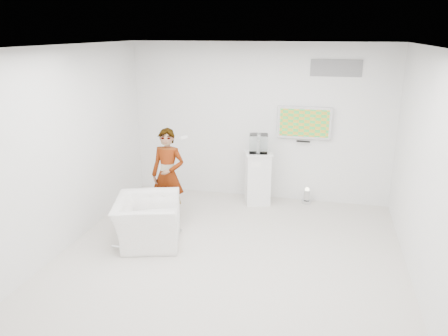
{
  "coord_description": "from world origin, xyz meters",
  "views": [
    {
      "loc": [
        1.25,
        -5.67,
        3.19
      ],
      "look_at": [
        -0.25,
        0.6,
        1.15
      ],
      "focal_mm": 35.0,
      "sensor_mm": 36.0,
      "label": 1
    }
  ],
  "objects_px": {
    "pedestal": "(258,178)",
    "floor_uplight": "(307,196)",
    "person": "(168,175)",
    "armchair": "(147,221)",
    "tv": "(304,123)"
  },
  "relations": [
    {
      "from": "armchair",
      "to": "floor_uplight",
      "type": "distance_m",
      "value": 3.22
    },
    {
      "from": "person",
      "to": "armchair",
      "type": "height_order",
      "value": "person"
    },
    {
      "from": "person",
      "to": "armchair",
      "type": "bearing_deg",
      "value": -87.81
    },
    {
      "from": "tv",
      "to": "armchair",
      "type": "height_order",
      "value": "tv"
    },
    {
      "from": "person",
      "to": "floor_uplight",
      "type": "bearing_deg",
      "value": 32.3
    },
    {
      "from": "armchair",
      "to": "tv",
      "type": "bearing_deg",
      "value": -59.74
    },
    {
      "from": "tv",
      "to": "floor_uplight",
      "type": "distance_m",
      "value": 1.41
    },
    {
      "from": "pedestal",
      "to": "armchair",
      "type": "bearing_deg",
      "value": -124.78
    },
    {
      "from": "tv",
      "to": "floor_uplight",
      "type": "xyz_separation_m",
      "value": [
        0.13,
        -0.13,
        -1.4
      ]
    },
    {
      "from": "person",
      "to": "floor_uplight",
      "type": "relative_size",
      "value": 5.38
    },
    {
      "from": "pedestal",
      "to": "floor_uplight",
      "type": "height_order",
      "value": "pedestal"
    },
    {
      "from": "tv",
      "to": "pedestal",
      "type": "height_order",
      "value": "tv"
    },
    {
      "from": "armchair",
      "to": "floor_uplight",
      "type": "bearing_deg",
      "value": -62.98
    },
    {
      "from": "pedestal",
      "to": "floor_uplight",
      "type": "xyz_separation_m",
      "value": [
        0.93,
        0.18,
        -0.35
      ]
    },
    {
      "from": "person",
      "to": "floor_uplight",
      "type": "height_order",
      "value": "person"
    }
  ]
}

